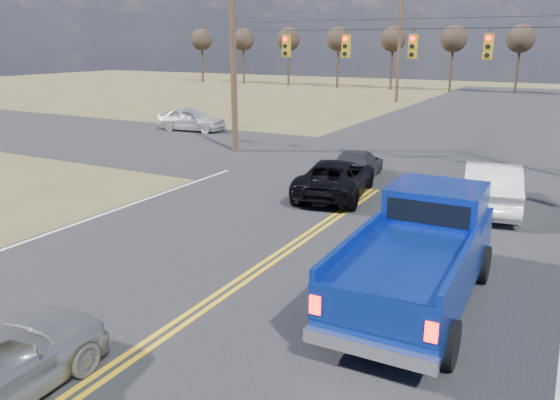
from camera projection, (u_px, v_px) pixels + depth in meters
The scene contains 11 objects.
ground at pixel (97, 381), 9.11m from camera, with size 160.00×160.00×0.00m, color brown.
road_main at pixel (334, 219), 17.54m from camera, with size 14.00×120.00×0.02m, color #28282B.
road_cross at pixel (405, 170), 24.29m from camera, with size 120.00×12.00×0.02m, color #28282B.
signal_gantry at pixel (423, 52), 22.47m from camera, with size 19.60×4.83×10.00m.
utility_poles at pixel (406, 48), 21.99m from camera, with size 19.60×58.32×10.00m.
treeline at pixel (457, 38), 30.26m from camera, with size 87.00×117.80×7.40m.
pickup_truck at pixel (419, 254), 11.57m from camera, with size 2.55×6.19×2.31m.
black_suv at pixel (336, 178), 19.99m from camera, with size 2.26×4.91×1.36m, color black.
white_car_queue at pixel (491, 186), 18.35m from camera, with size 1.73×4.95×1.63m, color silver.
dgrey_car_queue at pixel (356, 165), 22.42m from camera, with size 1.72×4.24×1.23m, color #323238.
cross_car_west at pixel (191, 119), 34.82m from camera, with size 4.42×1.78×1.51m, color silver.
Camera 1 is at (6.47, -5.48, 5.44)m, focal length 35.00 mm.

